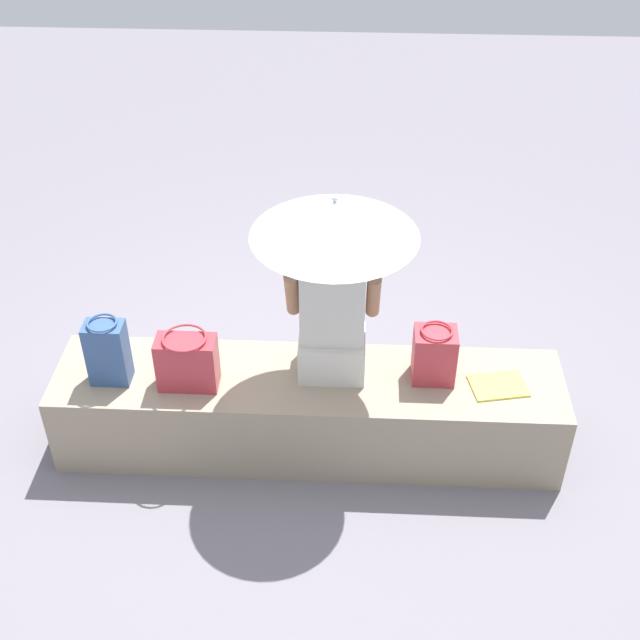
# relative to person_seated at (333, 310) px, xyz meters

# --- Properties ---
(ground_plane) EXTENTS (14.00, 14.00, 0.00)m
(ground_plane) POSITION_rel_person_seated_xyz_m (0.12, 0.07, -0.87)
(ground_plane) COLOR slate
(stone_bench) EXTENTS (2.67, 0.58, 0.48)m
(stone_bench) POSITION_rel_person_seated_xyz_m (0.12, 0.07, -0.63)
(stone_bench) COLOR gray
(stone_bench) RESTS_ON ground
(person_seated) EXTENTS (0.47, 0.28, 0.90)m
(person_seated) POSITION_rel_person_seated_xyz_m (0.00, 0.00, 0.00)
(person_seated) COLOR beige
(person_seated) RESTS_ON stone_bench
(parasol) EXTENTS (0.79, 0.79, 1.07)m
(parasol) POSITION_rel_person_seated_xyz_m (-0.01, 0.06, 0.56)
(parasol) COLOR #B7B7BC
(parasol) RESTS_ON stone_bench
(handbag_black) EXTENTS (0.30, 0.22, 0.31)m
(handbag_black) POSITION_rel_person_seated_xyz_m (0.73, 0.15, -0.24)
(handbag_black) COLOR #B2333D
(handbag_black) RESTS_ON stone_bench
(tote_bag_canvas) EXTENTS (0.20, 0.15, 0.37)m
(tote_bag_canvas) POSITION_rel_person_seated_xyz_m (1.13, 0.13, -0.21)
(tote_bag_canvas) COLOR #335184
(tote_bag_canvas) RESTS_ON stone_bench
(shoulder_bag_spare) EXTENTS (0.22, 0.18, 0.31)m
(shoulder_bag_spare) POSITION_rel_person_seated_xyz_m (-0.52, 0.03, -0.24)
(shoulder_bag_spare) COLOR #B2333D
(shoulder_bag_spare) RESTS_ON stone_bench
(magazine) EXTENTS (0.31, 0.25, 0.01)m
(magazine) POSITION_rel_person_seated_xyz_m (-0.86, 0.09, -0.38)
(magazine) COLOR #EAE04C
(magazine) RESTS_ON stone_bench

